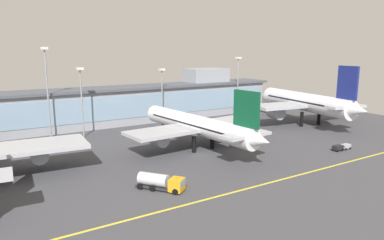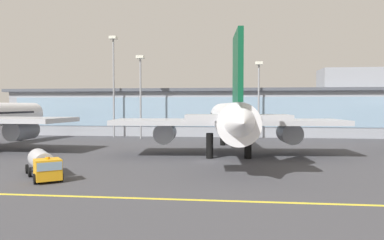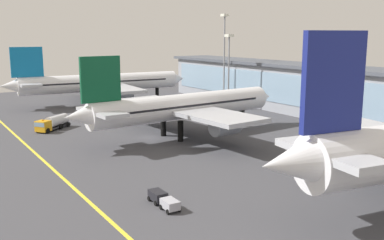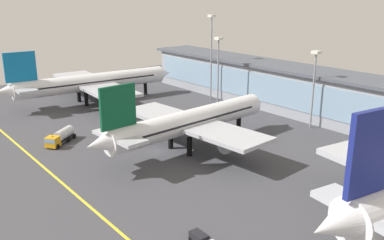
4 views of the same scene
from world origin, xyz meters
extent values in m
plane|color=#424247|center=(0.00, 0.00, 0.00)|extent=(180.00, 180.00, 0.00)
cube|color=yellow|center=(0.00, -22.00, 0.01)|extent=(144.00, 0.50, 0.01)
cube|color=#9399A3|center=(0.00, 46.77, 5.90)|extent=(115.08, 12.00, 11.81)
cube|color=#84A3BC|center=(0.00, 40.72, 6.49)|extent=(110.47, 0.20, 7.56)
cube|color=#4C515B|center=(0.00, 46.77, 12.21)|extent=(118.08, 14.00, 0.80)
cylinder|color=black|center=(-49.83, 4.77, 2.00)|extent=(1.10, 1.10, 4.01)
cylinder|color=black|center=(-43.83, 4.36, 2.00)|extent=(1.10, 1.10, 4.01)
cylinder|color=black|center=(-45.36, 25.77, 2.00)|extent=(1.10, 1.10, 4.01)
cylinder|color=white|center=(-46.58, 8.25, 6.27)|extent=(8.19, 46.44, 5.01)
cone|color=white|center=(-44.87, 32.80, 6.27)|extent=(5.06, 4.83, 4.76)
cone|color=white|center=(-48.29, -16.54, 6.64)|extent=(4.63, 5.79, 4.26)
cube|color=#84A3BC|center=(-45.11, 29.45, 7.14)|extent=(3.99, 3.76, 1.50)
cube|color=black|center=(-46.58, 8.25, 6.64)|extent=(7.73, 39.07, 0.40)
cube|color=#B7BAC1|center=(-46.58, 8.25, 5.64)|extent=(43.16, 14.00, 0.80)
cylinder|color=#999EA8|center=(-58.33, 10.73, 3.66)|extent=(3.92, 6.23, 3.51)
cylinder|color=#999EA8|center=(-34.59, 9.09, 3.66)|extent=(3.92, 6.23, 3.51)
cube|color=#0F6BA8|center=(-47.98, -12.03, 12.78)|extent=(1.17, 8.34, 8.02)
cube|color=#B7BAC1|center=(-47.98, -12.03, 7.02)|extent=(13.92, 6.01, 0.64)
cylinder|color=black|center=(0.02, 3.05, 1.96)|extent=(1.10, 1.10, 3.92)
cylinder|color=black|center=(5.88, 3.53, 1.96)|extent=(1.10, 1.10, 3.92)
cylinder|color=black|center=(1.41, 21.97, 1.96)|extent=(1.10, 1.10, 3.92)
cylinder|color=white|center=(2.68, 6.54, 6.13)|extent=(8.23, 41.02, 4.91)
cone|color=white|center=(0.89, 28.31, 6.13)|extent=(5.01, 4.78, 4.66)
cone|color=white|center=(4.49, -15.48, 6.50)|extent=(4.60, 5.72, 4.17)
cube|color=#84A3BC|center=(1.15, 25.22, 6.99)|extent=(3.95, 3.72, 1.47)
cube|color=black|center=(2.68, 6.54, 6.50)|extent=(7.74, 34.53, 0.39)
cube|color=#B7BAC1|center=(2.68, 6.54, 5.52)|extent=(37.62, 12.78, 0.78)
cylinder|color=#999EA8|center=(-7.75, 7.15, 3.58)|extent=(3.86, 5.56, 3.43)
cylinder|color=#999EA8|center=(12.87, 8.85, 3.58)|extent=(3.86, 5.56, 3.43)
cube|color=#0C4C2D|center=(4.15, -11.34, 12.51)|extent=(1.19, 7.36, 7.85)
cube|color=#B7BAC1|center=(4.15, -11.34, 6.87)|extent=(12.15, 5.44, 0.63)
cone|color=silver|center=(47.51, -9.12, 8.07)|extent=(6.08, 7.37, 5.18)
cylinder|color=#999EA8|center=(40.18, 15.53, 4.45)|extent=(4.95, 5.70, 4.26)
cube|color=navy|center=(48.16, -4.66, 15.53)|extent=(1.74, 7.16, 9.75)
cube|color=#B7BAC1|center=(48.16, -4.66, 8.53)|extent=(12.80, 6.07, 0.78)
cylinder|color=black|center=(-14.74, -16.00, 0.55)|extent=(0.90, 1.06, 1.10)
cylinder|color=black|center=(-16.81, -17.57, 0.55)|extent=(0.90, 1.06, 1.10)
cylinder|color=black|center=(-17.46, -12.42, 0.55)|extent=(0.90, 1.06, 1.10)
cylinder|color=black|center=(-19.53, -13.99, 0.55)|extent=(0.90, 1.06, 1.10)
cylinder|color=black|center=(-18.98, -10.41, 0.55)|extent=(0.90, 1.06, 1.10)
cylinder|color=black|center=(-21.05, -11.98, 0.55)|extent=(0.90, 1.06, 1.10)
cube|color=#2D2D33|center=(-18.39, -13.35, 0.45)|extent=(6.43, 7.44, 0.30)
cube|color=orange|center=(-15.94, -16.57, 1.40)|extent=(3.49, 3.44, 2.20)
cube|color=#84A3BC|center=(-15.94, -16.57, 1.88)|extent=(3.46, 3.45, 0.88)
cylinder|color=silver|center=(-18.71, -12.92, 1.75)|extent=(5.20, 5.84, 2.30)
cube|color=orange|center=(-15.94, -16.57, 2.62)|extent=(0.30, 0.40, 0.20)
cylinder|color=black|center=(30.39, -15.69, 0.30)|extent=(0.60, 0.21, 0.60)
cylinder|color=black|center=(30.42, -14.19, 0.30)|extent=(0.60, 0.21, 0.60)
cylinder|color=black|center=(32.21, -15.72, 0.30)|extent=(0.60, 0.21, 0.60)
cylinder|color=black|center=(32.24, -14.22, 0.30)|extent=(0.60, 0.21, 0.60)
cube|color=black|center=(31.32, -14.96, 0.85)|extent=(2.63, 1.55, 1.10)
cylinder|color=black|center=(33.56, -15.75, 0.30)|extent=(0.60, 0.19, 0.60)
cylinder|color=black|center=(33.59, -14.25, 0.30)|extent=(0.60, 0.19, 0.60)
cylinder|color=black|center=(35.24, -15.78, 0.30)|extent=(0.60, 0.19, 0.60)
cylinder|color=black|center=(35.27, -14.28, 0.30)|extent=(0.60, 0.19, 0.60)
cube|color=#A8A8B2|center=(34.42, -15.01, 0.80)|extent=(2.43, 1.54, 1.00)
cube|color=#2D2D33|center=(32.92, -14.99, 0.45)|extent=(0.60, 0.11, 0.08)
cylinder|color=gray|center=(-27.02, 37.96, 12.52)|extent=(0.44, 0.44, 25.04)
cube|color=silver|center=(-27.02, 37.96, 25.39)|extent=(1.80, 1.80, 0.70)
cylinder|color=gray|center=(-18.80, 33.42, 9.71)|extent=(0.44, 0.44, 19.41)
cube|color=silver|center=(-18.80, 33.42, 19.76)|extent=(1.80, 1.80, 0.70)
cylinder|color=gray|center=(9.66, 38.69, 9.09)|extent=(0.44, 0.44, 18.18)
cube|color=silver|center=(9.66, 38.69, 18.53)|extent=(1.80, 1.80, 0.70)
camera|label=1|loc=(-44.92, -68.29, 24.69)|focal=33.08mm
camera|label=2|loc=(3.89, -53.52, 8.28)|focal=34.47mm
camera|label=3|loc=(76.81, -38.93, 20.02)|focal=41.70mm
camera|label=4|loc=(69.43, -46.60, 32.20)|focal=39.67mm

